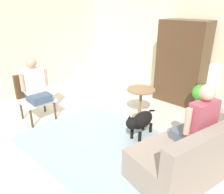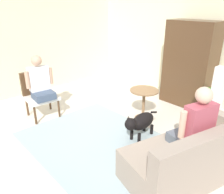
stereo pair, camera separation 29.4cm
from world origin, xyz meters
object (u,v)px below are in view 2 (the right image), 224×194
round_end_table (144,100)px  potted_plant (206,101)px  couch (194,156)px  dog (141,122)px  armchair (39,91)px  person_on_couch (196,125)px  column_lamp (216,100)px  person_on_armchair (40,81)px  armoire_cabinet (189,64)px

round_end_table → potted_plant: potted_plant is taller
couch → round_end_table: size_ratio=3.11×
dog → armchair: bearing=-157.4°
armchair → round_end_table: 2.17m
person_on_couch → column_lamp: (-0.35, 1.43, -0.18)m
person_on_couch → round_end_table: (-1.47, 0.76, -0.35)m
couch → person_on_armchair: bearing=-166.6°
person_on_couch → couch: bearing=24.3°
round_end_table → armoire_cabinet: (0.15, 1.36, 0.51)m
couch → person_on_armchair: (-2.98, -0.71, 0.48)m
potted_plant → column_lamp: 0.30m
armchair → column_lamp: column_lamp is taller
couch → armchair: (-3.13, -0.70, 0.23)m
potted_plant → round_end_table: bearing=-137.9°
armchair → round_end_table: (1.62, 1.43, -0.11)m
potted_plant → column_lamp: size_ratio=0.61×
armchair → column_lamp: size_ratio=0.77×
person_on_couch → round_end_table: size_ratio=1.36×
dog → couch: bearing=-8.2°
couch → dog: bearing=171.8°
person_on_armchair → column_lamp: size_ratio=0.70×
dog → column_lamp: (0.70, 1.25, 0.28)m
couch → armchair: 3.22m
person_on_armchair → column_lamp: person_on_armchair is taller
armchair → dog: (2.05, 0.85, -0.22)m
round_end_table → column_lamp: bearing=30.8°
couch → round_end_table: bearing=154.0°
couch → dog: couch is taller
person_on_armchair → armoire_cabinet: 3.24m
column_lamp → dog: bearing=-119.2°
potted_plant → column_lamp: column_lamp is taller
person_on_armchair → dog: bearing=24.6°
couch → dog: 1.10m
round_end_table → dog: 0.73m
column_lamp → armoire_cabinet: (-0.97, 0.69, 0.35)m
round_end_table → column_lamp: (1.12, 0.67, 0.17)m
armchair → column_lamp: bearing=37.5°
column_lamp → armoire_cabinet: armoire_cabinet is taller
armchair → dog: armchair is taller
armchair → armoire_cabinet: armoire_cabinet is taller
round_end_table → dog: bearing=-53.7°
dog → potted_plant: (0.47, 1.39, 0.13)m
armchair → potted_plant: armchair is taller
armchair → person_on_armchair: (0.15, -0.01, 0.24)m
person_on_armchair → round_end_table: size_ratio=1.31×
person_on_armchair → dog: size_ratio=0.95×
person_on_couch → person_on_armchair: person_on_couch is taller
armchair → armoire_cabinet: size_ratio=0.49×
couch → armchair: armchair is taller
couch → round_end_table: couch is taller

